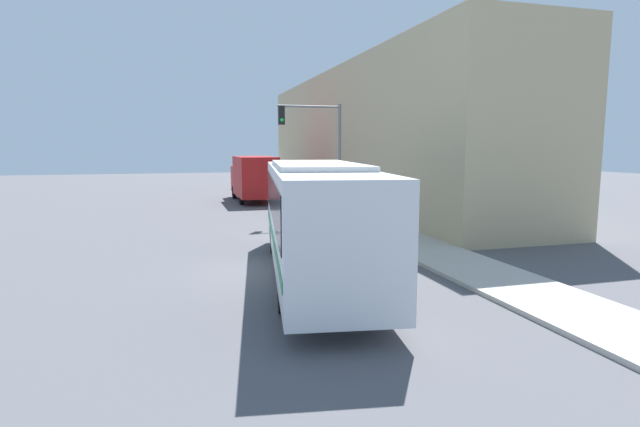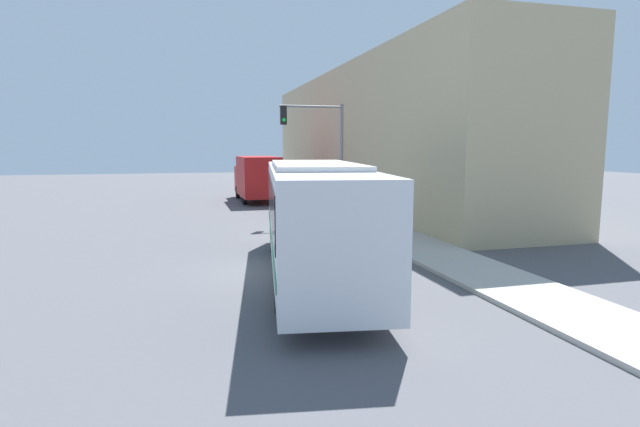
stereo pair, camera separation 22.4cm
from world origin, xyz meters
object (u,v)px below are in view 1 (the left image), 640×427
object	(u,v)px
fire_hydrant	(372,223)
pedestrian_near_corner	(325,192)
traffic_light_pole	(319,141)
parking_meter	(336,200)
delivery_truck	(253,177)
city_bus	(315,211)

from	to	relation	value
fire_hydrant	pedestrian_near_corner	bearing A→B (deg)	85.11
traffic_light_pole	pedestrian_near_corner	xyz separation A→B (m)	(1.76, 4.93, -3.03)
traffic_light_pole	parking_meter	world-z (taller)	traffic_light_pole
delivery_truck	traffic_light_pole	world-z (taller)	traffic_light_pole
parking_meter	city_bus	bearing A→B (deg)	-110.67
fire_hydrant	traffic_light_pole	world-z (taller)	traffic_light_pole
city_bus	fire_hydrant	world-z (taller)	city_bus
delivery_truck	pedestrian_near_corner	xyz separation A→B (m)	(3.67, -4.90, -0.67)
fire_hydrant	parking_meter	size ratio (longest dim) A/B	0.65
traffic_light_pole	city_bus	bearing A→B (deg)	-106.53
parking_meter	pedestrian_near_corner	xyz separation A→B (m)	(0.84, 4.78, 0.03)
traffic_light_pole	pedestrian_near_corner	size ratio (longest dim) A/B	3.33
city_bus	traffic_light_pole	bearing A→B (deg)	82.29
traffic_light_pole	parking_meter	xyz separation A→B (m)	(0.92, 0.15, -3.06)
fire_hydrant	parking_meter	distance (m)	5.07
city_bus	parking_meter	distance (m)	11.67
delivery_truck	parking_meter	bearing A→B (deg)	-73.70
fire_hydrant	pedestrian_near_corner	distance (m)	9.88
fire_hydrant	traffic_light_pole	xyz separation A→B (m)	(-0.92, 4.90, 3.50)
city_bus	traffic_light_pole	world-z (taller)	traffic_light_pole
city_bus	pedestrian_near_corner	distance (m)	16.45
delivery_truck	fire_hydrant	world-z (taller)	delivery_truck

